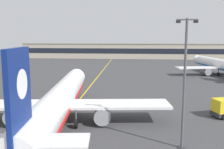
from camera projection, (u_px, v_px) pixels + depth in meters
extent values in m
cube|color=yellow|center=(84.00, 94.00, 55.30)|extent=(5.78, 179.93, 0.01)
cylinder|color=white|center=(59.00, 100.00, 36.02)|extent=(8.07, 36.20, 3.80)
cone|color=white|center=(76.00, 78.00, 55.10)|extent=(3.89, 3.01, 3.61)
cube|color=red|center=(59.00, 107.00, 36.18)|extent=(7.65, 33.33, 0.44)
cube|color=black|center=(75.00, 76.00, 53.12)|extent=(2.96, 1.43, 0.60)
cube|color=white|center=(60.00, 104.00, 36.74)|extent=(32.34, 8.58, 0.36)
cylinder|color=gray|center=(15.00, 115.00, 35.83)|extent=(2.71, 3.85, 2.30)
cylinder|color=black|center=(20.00, 111.00, 37.66)|extent=(1.96, 0.41, 1.95)
cylinder|color=gray|center=(102.00, 114.00, 36.05)|extent=(2.71, 3.85, 2.30)
cylinder|color=black|center=(103.00, 111.00, 37.87)|extent=(1.96, 0.41, 1.95)
cube|color=navy|center=(19.00, 94.00, 19.72)|extent=(0.97, 4.81, 7.20)
cylinder|color=white|center=(20.00, 84.00, 19.91)|extent=(0.72, 2.44, 2.40)
cube|color=white|center=(19.00, 142.00, 19.68)|extent=(11.26, 4.09, 0.24)
cylinder|color=#4C4C51|center=(73.00, 92.00, 50.66)|extent=(0.24, 0.24, 1.60)
cylinder|color=black|center=(73.00, 97.00, 50.81)|extent=(0.50, 0.94, 0.90)
cylinder|color=#4C4C51|center=(38.00, 116.00, 34.26)|extent=(0.24, 0.24, 1.60)
cylinder|color=black|center=(38.00, 124.00, 34.43)|extent=(0.55, 1.34, 1.30)
cylinder|color=#4C4C51|center=(76.00, 116.00, 34.35)|extent=(0.24, 0.24, 1.60)
cylinder|color=black|center=(76.00, 124.00, 34.52)|extent=(0.55, 1.34, 1.30)
cylinder|color=white|center=(223.00, 65.00, 81.02)|extent=(10.16, 33.99, 3.58)
cone|color=white|center=(199.00, 60.00, 98.93)|extent=(3.82, 3.07, 3.40)
cube|color=blue|center=(223.00, 68.00, 81.17)|extent=(9.56, 31.31, 0.41)
cube|color=black|center=(201.00, 59.00, 97.07)|extent=(2.84, 1.54, 0.57)
cube|color=white|center=(222.00, 67.00, 81.70)|extent=(30.48, 10.35, 0.34)
cylinder|color=gray|center=(206.00, 71.00, 80.40)|extent=(2.79, 3.75, 2.17)
cylinder|color=black|center=(204.00, 71.00, 82.11)|extent=(1.84, 0.53, 1.84)
cylinder|color=#4C4C51|center=(204.00, 66.00, 94.77)|extent=(0.23, 0.23, 1.51)
cylinder|color=black|center=(203.00, 69.00, 94.91)|extent=(0.54, 0.91, 0.85)
cylinder|color=#4C4C51|center=(219.00, 71.00, 79.18)|extent=(0.23, 0.23, 1.51)
cylinder|color=black|center=(218.00, 74.00, 79.34)|extent=(0.61, 1.28, 1.23)
cylinder|color=#515156|center=(184.00, 86.00, 27.41)|extent=(0.28, 0.28, 14.39)
cylinder|color=#333338|center=(182.00, 147.00, 28.49)|extent=(0.90, 0.90, 0.10)
cube|color=#515156|center=(187.00, 20.00, 26.35)|extent=(2.20, 0.16, 0.16)
cube|color=black|center=(178.00, 22.00, 26.47)|extent=(0.44, 0.36, 0.28)
cube|color=black|center=(196.00, 22.00, 26.29)|extent=(0.44, 0.36, 0.28)
cylinder|color=black|center=(215.00, 112.00, 40.16)|extent=(1.01, 0.59, 0.96)
cylinder|color=black|center=(224.00, 117.00, 37.90)|extent=(1.01, 0.59, 0.96)
cube|color=#B2A893|center=(127.00, 51.00, 144.27)|extent=(119.25, 12.00, 8.07)
cube|color=black|center=(127.00, 51.00, 138.26)|extent=(114.48, 0.12, 2.80)
cube|color=gray|center=(127.00, 44.00, 143.63)|extent=(119.65, 12.40, 0.40)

